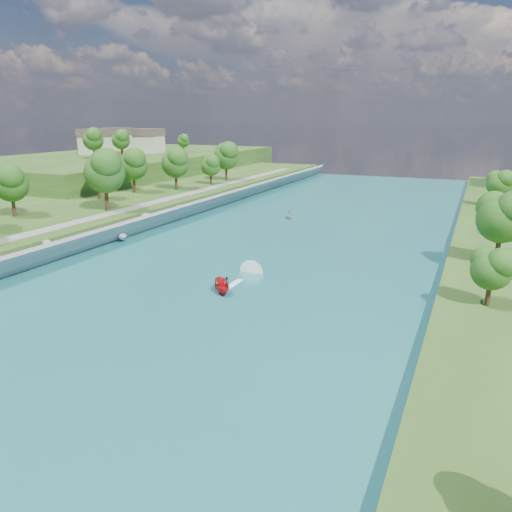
% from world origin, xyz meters
% --- Properties ---
extents(ground, '(260.00, 260.00, 0.00)m').
position_xyz_m(ground, '(0.00, 0.00, 0.00)').
color(ground, '#2D5119').
rests_on(ground, ground).
extents(river_water, '(55.00, 240.00, 0.10)m').
position_xyz_m(river_water, '(0.00, 20.00, 0.05)').
color(river_water, '#1B6668').
rests_on(river_water, ground).
extents(berm_west, '(45.00, 240.00, 3.50)m').
position_xyz_m(berm_west, '(-50.00, 20.00, 1.75)').
color(berm_west, '#2D5119').
rests_on(berm_west, ground).
extents(ridge_west, '(60.00, 120.00, 9.00)m').
position_xyz_m(ridge_west, '(-82.50, 95.00, 4.50)').
color(ridge_west, '#2D5119').
rests_on(ridge_west, ground).
extents(riprap_bank, '(3.71, 236.00, 4.05)m').
position_xyz_m(riprap_bank, '(-25.87, 19.34, 1.83)').
color(riprap_bank, slate).
rests_on(riprap_bank, ground).
extents(riverside_path, '(3.00, 200.00, 0.10)m').
position_xyz_m(riverside_path, '(-32.50, 20.00, 3.55)').
color(riverside_path, gray).
rests_on(riverside_path, berm_west).
extents(ridge_houses, '(29.50, 29.50, 8.40)m').
position_xyz_m(ridge_houses, '(-88.67, 100.00, 13.31)').
color(ridge_houses, beige).
rests_on(ridge_houses, ridge_west).
extents(trees_west, '(18.99, 155.79, 14.00)m').
position_xyz_m(trees_west, '(-41.09, 15.34, 9.32)').
color(trees_west, '#244813').
rests_on(trees_west, berm_west).
extents(trees_east, '(15.27, 138.37, 11.87)m').
position_xyz_m(trees_east, '(35.50, 33.11, 6.17)').
color(trees_east, '#244813').
rests_on(trees_east, berm_east).
extents(trees_ridge, '(20.03, 42.68, 10.85)m').
position_xyz_m(trees_ridge, '(-75.72, 83.93, 13.97)').
color(trees_ridge, '#244813').
rests_on(trees_ridge, ridge_west).
extents(motorboat, '(3.78, 18.95, 1.96)m').
position_xyz_m(motorboat, '(2.79, 5.13, 0.79)').
color(motorboat, red).
rests_on(motorboat, river_water).
extents(raft, '(3.28, 3.40, 1.62)m').
position_xyz_m(raft, '(-6.03, 51.48, 0.46)').
color(raft, gray).
rests_on(raft, river_water).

